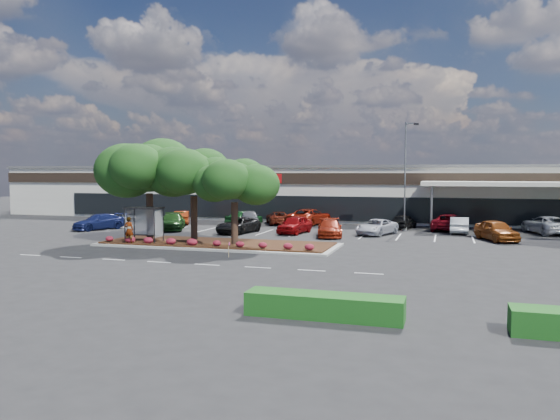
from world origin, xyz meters
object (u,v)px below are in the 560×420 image
(light_pole, at_px, (406,183))
(car_1, at_px, (172,222))
(survey_stake, at_px, (229,248))
(car_0, at_px, (99,222))

(light_pole, distance_m, car_1, 22.47)
(survey_stake, xyz_separation_m, car_0, (-18.42, 12.18, 0.11))
(survey_stake, height_order, car_1, car_1)
(survey_stake, height_order, car_0, car_0)
(survey_stake, bearing_deg, car_0, 146.54)
(car_1, bearing_deg, survey_stake, -72.94)
(light_pole, xyz_separation_m, car_0, (-28.12, -7.96, -3.77))
(car_0, xyz_separation_m, car_1, (6.81, 1.90, 0.03))
(light_pole, relative_size, car_1, 1.90)
(survey_stake, relative_size, car_0, 0.19)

